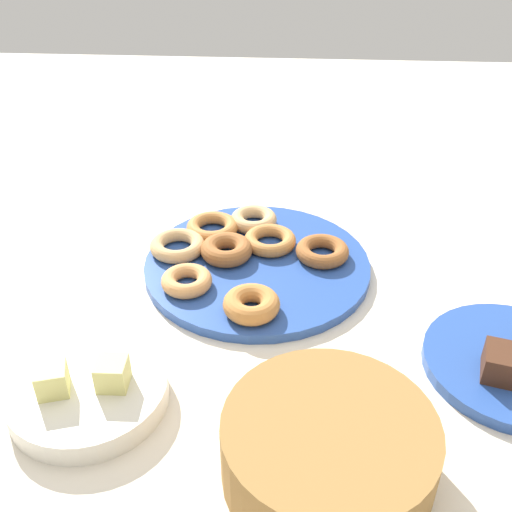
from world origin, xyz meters
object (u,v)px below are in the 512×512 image
donut_2 (254,220)px  donut_3 (270,240)px  donut_0 (251,304)px  basket (328,450)px  donut_1 (187,281)px  fruit_bowl (89,392)px  donut_plate (257,265)px  melon_chunk_right (52,380)px  donut_7 (227,250)px  donut_5 (322,251)px  donut_4 (177,246)px  brownie_far (501,363)px  donut_6 (212,227)px  melon_chunk_left (112,373)px

donut_2 → donut_3: size_ratio=0.93×
donut_0 → basket: 0.27m
donut_1 → fruit_bowl: (0.09, 0.22, -0.01)m
donut_plate → melon_chunk_right: (0.22, 0.31, 0.04)m
donut_7 → donut_plate: bearing=169.4°
donut_1 → donut_5: size_ratio=0.90×
donut_3 → donut_7: 0.08m
donut_2 → donut_4: donut_2 is taller
donut_1 → brownie_far: bearing=159.4°
donut_plate → melon_chunk_right: bearing=54.4°
donut_2 → donut_4: bearing=37.4°
donut_5 → basket: bearing=89.3°
donut_3 → donut_plate: bearing=68.4°
donut_5 → fruit_bowl: donut_5 is taller
donut_2 → basket: (-0.11, 0.49, 0.01)m
donut_plate → donut_6: size_ratio=4.08×
donut_plate → donut_2: (0.01, -0.11, 0.02)m
donut_2 → brownie_far: 0.48m
donut_1 → donut_2: 0.21m
donut_2 → donut_6: 0.08m
donut_0 → fruit_bowl: 0.25m
donut_4 → donut_0: bearing=131.5°
donut_7 → brownie_far: bearing=146.7°
donut_plate → donut_4: donut_4 is taller
donut_1 → fruit_bowl: size_ratio=0.40×
donut_3 → brownie_far: 0.41m
donut_5 → fruit_bowl: 0.43m
fruit_bowl → donut_2: bearing=-113.2°
brownie_far → basket: 0.26m
fruit_bowl → melon_chunk_right: bearing=23.2°
donut_5 → fruit_bowl: bearing=47.0°
donut_4 → brownie_far: brownie_far is taller
donut_plate → donut_5: donut_5 is taller
donut_2 → donut_0: bearing=93.0°
donut_2 → fruit_bowl: bearing=66.8°
donut_1 → donut_4: bearing=-72.2°
donut_7 → melon_chunk_right: size_ratio=2.33×
donut_3 → melon_chunk_left: 0.38m
donut_6 → fruit_bowl: 0.39m
donut_plate → donut_6: donut_6 is taller
donut_0 → donut_5: donut_0 is taller
donut_7 → melon_chunk_left: bearing=71.3°
donut_4 → fruit_bowl: bearing=80.1°
donut_0 → donut_5: size_ratio=0.95×
donut_7 → melon_chunk_left: (0.10, 0.30, 0.02)m
donut_1 → melon_chunk_right: bearing=62.9°
melon_chunk_left → donut_plate: bearing=-117.5°
basket → melon_chunk_right: basket is taller
donut_3 → donut_7: size_ratio=1.03×
donut_0 → melon_chunk_left: size_ratio=2.27×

